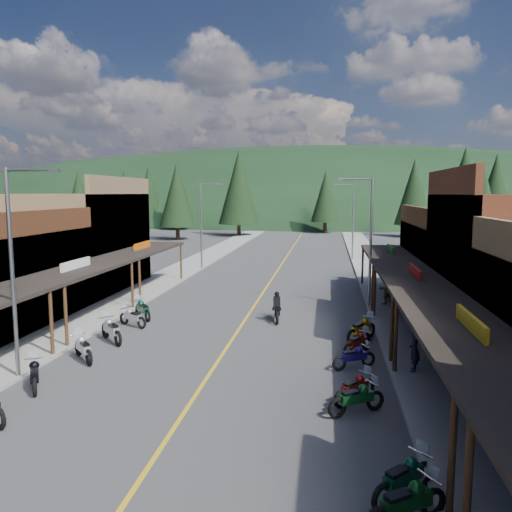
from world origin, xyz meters
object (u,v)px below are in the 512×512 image
at_px(bike_east_5, 355,387).
at_px(pedestrian_east_b, 385,289).
at_px(pine_4, 414,192).
at_px(pine_11, 464,192).
at_px(bike_west_5, 35,373).
at_px(pedestrian_east_a, 415,349).
at_px(streetlight_2, 368,236).
at_px(bike_west_9, 143,308).
at_px(pine_9, 482,198).
at_px(pine_7, 149,192).
at_px(bike_east_8, 361,328).
at_px(shop_east_3, 469,262).
at_px(bike_west_7, 111,329).
at_px(pine_5, 496,188).
at_px(bike_west_6, 83,347).
at_px(pine_3, 325,196).
at_px(pine_2, 239,187).
at_px(streetlight_1, 203,221).
at_px(streetlight_3, 352,218).
at_px(pine_1, 178,192).
at_px(shop_west_3, 76,242).
at_px(pine_8, 125,201).
at_px(streetlight_0, 15,264).
at_px(pine_0, 79,196).
at_px(rider_on_bike, 277,309).
at_px(bike_west_8, 132,316).
at_px(bike_east_7, 358,342).
at_px(bike_east_6, 354,356).
at_px(bike_east_4, 357,397).
at_px(bike_east_3, 404,476).

distance_m(bike_east_5, pedestrian_east_b, 15.33).
distance_m(pine_4, pine_11, 22.09).
relative_size(bike_west_5, pedestrian_east_a, 1.19).
bearing_deg(streetlight_2, bike_west_5, -131.04).
height_order(bike_west_9, bike_east_5, bike_west_9).
bearing_deg(pine_9, pine_7, 151.03).
height_order(pine_11, bike_east_8, pine_11).
bearing_deg(shop_east_3, bike_west_7, -147.61).
distance_m(pine_5, pedestrian_east_b, 68.68).
height_order(pine_5, bike_west_6, pine_5).
height_order(pine_3, bike_west_5, pine_3).
bearing_deg(pine_9, pine_2, 159.08).
relative_size(streetlight_2, pedestrian_east_a, 4.60).
xyz_separation_m(shop_east_3, streetlight_1, (-20.71, 10.70, 1.93)).
distance_m(streetlight_3, pine_1, 50.65).
height_order(shop_west_3, bike_west_7, shop_west_3).
xyz_separation_m(pine_2, pine_8, (-12.00, -18.00, -2.01)).
distance_m(streetlight_0, pine_8, 48.42).
bearing_deg(pine_0, bike_west_6, -62.39).
distance_m(rider_on_bike, pedestrian_east_b, 7.86).
height_order(shop_west_3, bike_west_8, shop_west_3).
distance_m(pine_5, pine_9, 28.84).
distance_m(bike_east_7, pedestrian_east_b, 10.09).
height_order(pine_7, pine_8, pine_7).
bearing_deg(bike_west_9, streetlight_2, -20.98).
bearing_deg(pine_1, bike_east_6, -67.90).
relative_size(shop_east_3, pine_8, 1.09).
height_order(pine_8, pine_9, pine_9).
height_order(shop_west_3, pine_7, pine_7).
relative_size(pine_7, bike_east_5, 6.36).
distance_m(bike_west_6, bike_east_6, 11.31).
height_order(pine_2, pine_3, pine_2).
xyz_separation_m(pine_5, bike_west_9, (-39.75, -68.55, -7.37)).
height_order(shop_east_3, streetlight_0, streetlight_0).
xyz_separation_m(streetlight_1, bike_west_6, (1.31, -25.68, -3.84)).
xyz_separation_m(bike_west_5, pedestrian_east_b, (14.06, 15.54, 0.52)).
height_order(pine_8, bike_east_5, pine_8).
xyz_separation_m(pine_8, bike_west_9, (16.25, -36.55, -5.36)).
bearing_deg(bike_east_7, pedestrian_east_a, -9.58).
bearing_deg(streetlight_3, bike_east_4, -92.20).
relative_size(streetlight_2, bike_west_6, 3.71).
height_order(streetlight_1, bike_west_9, streetlight_1).
bearing_deg(pine_9, bike_west_7, -122.78).
xyz_separation_m(streetlight_3, pedestrian_east_b, (1.19, -21.25, -3.35)).
height_order(pine_5, bike_west_5, pine_5).
bearing_deg(bike_west_9, streetlight_1, 53.03).
bearing_deg(bike_east_6, pedestrian_east_a, 53.34).
bearing_deg(bike_east_3, pine_5, 116.91).
bearing_deg(pine_8, shop_east_3, -38.75).
xyz_separation_m(streetlight_3, pine_2, (-16.95, 28.00, 3.53)).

